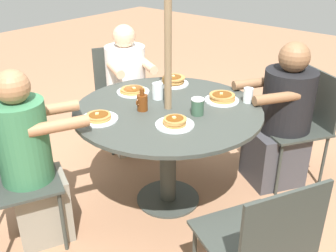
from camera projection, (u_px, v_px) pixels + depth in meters
ground_plane at (168, 199)px, 2.92m from camera, size 12.00×12.00×0.00m
patio_table at (168, 125)px, 2.65m from camera, size 1.25×1.25×0.74m
umbrella_pole at (168, 50)px, 2.42m from camera, size 0.05×0.05×2.25m
patio_chair_north at (261, 240)px, 1.82m from camera, size 0.61×0.61×0.86m
patio_chair_east at (302, 119)px, 2.99m from camera, size 0.63×0.63×0.86m
diner_east at (282, 122)px, 2.95m from camera, size 0.63×0.58×1.11m
patio_chair_south at (122, 88)px, 3.58m from camera, size 0.61×0.61×0.86m
diner_south at (128, 95)px, 3.44m from camera, size 0.50×0.55×1.11m
patio_chair_west at (1, 177)px, 2.29m from camera, size 0.61×0.61×0.86m
diner_west at (32, 166)px, 2.34m from camera, size 0.56×0.48×1.13m
pancake_plate_a at (133, 91)px, 2.84m from camera, size 0.24×0.24×0.04m
pancake_plate_b at (222, 98)px, 2.70m from camera, size 0.24×0.24×0.06m
pancake_plate_c at (99, 118)px, 2.43m from camera, size 0.24×0.24×0.05m
pancake_plate_d at (173, 81)px, 2.99m from camera, size 0.24×0.24×0.07m
pancake_plate_e at (175, 123)px, 2.35m from camera, size 0.24×0.24×0.06m
syrup_bottle at (142, 102)px, 2.54m from camera, size 0.09×0.07×0.15m
coffee_cup at (198, 107)px, 2.48m from camera, size 0.08×0.08×0.11m
drinking_glass_a at (248, 95)px, 2.66m from camera, size 0.06×0.06×0.10m
drinking_glass_b at (158, 91)px, 2.72m from camera, size 0.07×0.07×0.11m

